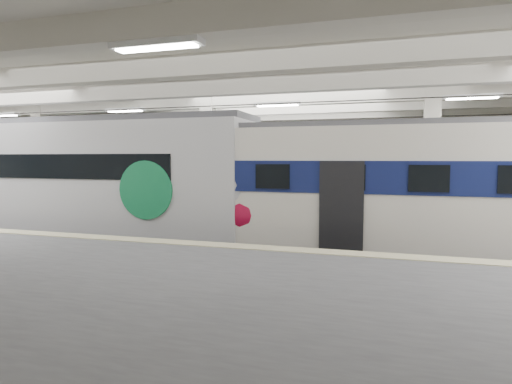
% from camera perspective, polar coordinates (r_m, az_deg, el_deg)
% --- Properties ---
extents(station_hall, '(36.00, 24.00, 5.75)m').
position_cam_1_polar(station_hall, '(11.16, -1.86, 5.25)').
color(station_hall, black).
rests_on(station_hall, ground).
extents(modern_emu, '(13.71, 2.83, 4.43)m').
position_cam_1_polar(modern_emu, '(15.24, -18.99, 0.81)').
color(modern_emu, silver).
rests_on(modern_emu, ground).
extents(older_rer, '(12.22, 2.70, 4.09)m').
position_cam_1_polar(older_rer, '(12.48, 25.74, -0.33)').
color(older_rer, white).
rests_on(older_rer, ground).
extents(far_train, '(13.54, 3.21, 4.32)m').
position_cam_1_polar(far_train, '(19.87, -9.21, 1.97)').
color(far_train, silver).
rests_on(far_train, ground).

